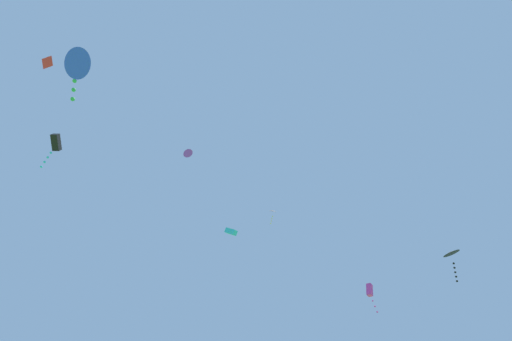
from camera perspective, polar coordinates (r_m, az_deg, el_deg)
The scene contains 8 objects.
kite_purple_delta at distance 42.48m, azimuth -10.43°, elevation 2.67°, with size 1.41×1.45×0.73m.
kite_black_delta at distance 38.32m, azimuth 27.78°, elevation -11.25°, with size 1.61×1.62×2.83m.
kite_black_box at distance 29.25m, azimuth -28.42°, elevation 3.70°, with size 0.71×1.18×2.66m.
kite_blue_delta at distance 16.89m, azimuth -25.59°, elevation 14.45°, with size 1.49×1.24×2.69m.
kite_red_diamond at distance 35.83m, azimuth -29.42°, elevation 14.22°, with size 0.92×0.92×0.77m.
kite_black_diamond at distance 33.61m, azimuth 2.59°, elevation -6.31°, with size 0.77×0.87×1.54m.
kite_cyan_box at distance 24.93m, azimuth -3.86°, elevation -9.34°, with size 0.93×0.79×0.67m.
kite_magenta_box at distance 31.25m, azimuth 17.07°, elevation -17.21°, with size 0.69×0.72×2.23m.
Camera 1 is at (-0.25, -4.43, 1.80)m, focal length 26.05 mm.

